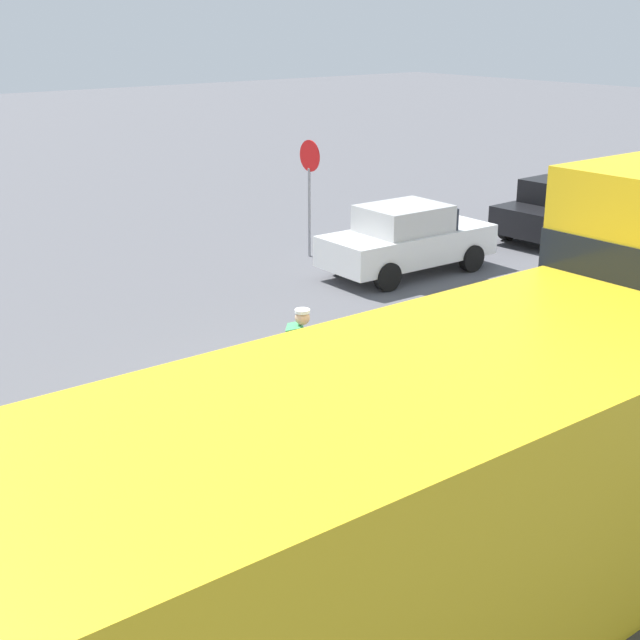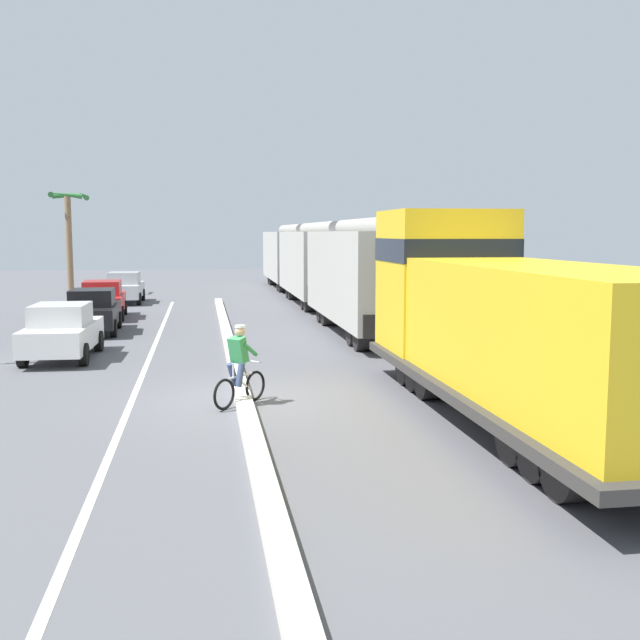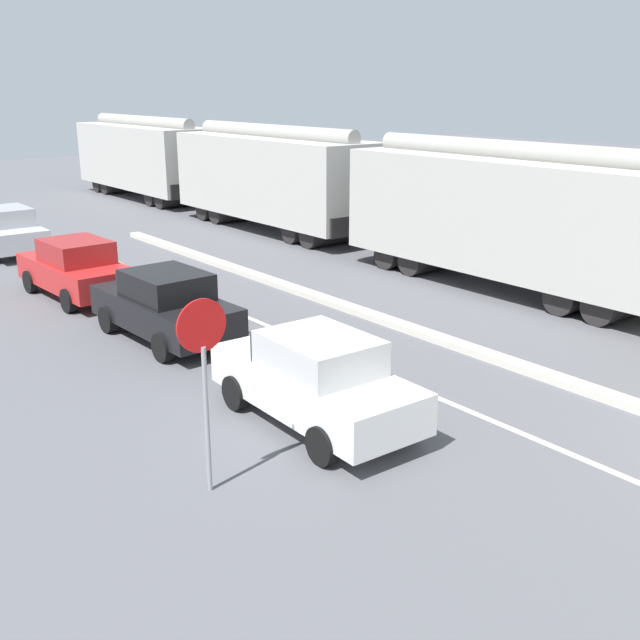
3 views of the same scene
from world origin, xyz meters
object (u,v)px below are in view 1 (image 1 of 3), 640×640
at_px(parked_car_white, 407,239).
at_px(cyclist, 300,367).
at_px(parked_car_black, 563,208).
at_px(locomotive, 500,476).
at_px(stop_sign, 310,176).

xyz_separation_m(parked_car_white, cyclist, (4.78, -6.70, 0.00)).
relative_size(parked_car_black, cyclist, 2.49).
bearing_deg(locomotive, parked_car_black, 125.14).
distance_m(locomotive, cyclist, 5.47).
height_order(locomotive, parked_car_black, locomotive).
distance_m(parked_car_white, parked_car_black, 5.69).
bearing_deg(parked_car_white, stop_sign, -162.23).
xyz_separation_m(cyclist, stop_sign, (-7.39, 5.87, 1.21)).
height_order(cyclist, stop_sign, stop_sign).
height_order(parked_car_black, cyclist, cyclist).
xyz_separation_m(parked_car_white, parked_car_black, (0.08, 5.69, 0.00)).
relative_size(locomotive, parked_car_white, 2.74).
height_order(locomotive, stop_sign, locomotive).
xyz_separation_m(locomotive, parked_car_black, (-9.85, 13.99, -0.98)).
height_order(parked_car_black, stop_sign, stop_sign).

